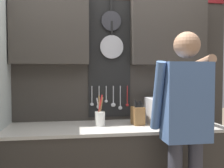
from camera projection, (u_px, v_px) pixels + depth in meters
The scene contains 5 objects.
back_wall_unit at pixel (112, 66), 2.79m from camera, with size 2.74×0.20×2.41m.
microwave at pixel (172, 111), 2.63m from camera, with size 0.52×0.37×0.27m.
knife_block at pixel (138, 115), 2.58m from camera, with size 0.12×0.16×0.26m.
utensil_crock at pixel (100, 117), 2.52m from camera, with size 0.10×0.10×0.32m.
person at pixel (185, 117), 2.08m from camera, with size 0.54×0.69×1.78m.
Camera 1 is at (-0.40, -2.48, 1.44)m, focal length 40.00 mm.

